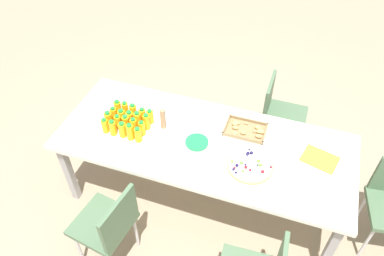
# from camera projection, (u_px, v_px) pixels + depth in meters

# --- Properties ---
(ground_plane) EXTENTS (12.00, 12.00, 0.00)m
(ground_plane) POSITION_uv_depth(u_px,v_px,m) (202.00, 195.00, 3.48)
(ground_plane) COLOR gray
(party_table) EXTENTS (2.36, 0.94, 0.74)m
(party_table) POSITION_uv_depth(u_px,v_px,m) (204.00, 146.00, 3.01)
(party_table) COLOR silver
(party_table) RESTS_ON ground_plane
(chair_far_right) EXTENTS (0.40, 0.40, 0.83)m
(chair_far_right) POSITION_uv_depth(u_px,v_px,m) (279.00, 111.00, 3.58)
(chair_far_right) COLOR #4C6B4C
(chair_far_right) RESTS_ON ground_plane
(chair_near_left) EXTENTS (0.45, 0.45, 0.83)m
(chair_near_left) POSITION_uv_depth(u_px,v_px,m) (109.00, 224.00, 2.70)
(chair_near_left) COLOR #4C6B4C
(chair_near_left) RESTS_ON ground_plane
(juice_bottle_0) EXTENTS (0.05, 0.05, 0.14)m
(juice_bottle_0) POSITION_uv_depth(u_px,v_px,m) (105.00, 126.00, 3.00)
(juice_bottle_0) COLOR #F9AD14
(juice_bottle_0) RESTS_ON party_table
(juice_bottle_1) EXTENTS (0.06, 0.06, 0.14)m
(juice_bottle_1) POSITION_uv_depth(u_px,v_px,m) (113.00, 128.00, 2.97)
(juice_bottle_1) COLOR #FAAA14
(juice_bottle_1) RESTS_ON party_table
(juice_bottle_2) EXTENTS (0.06, 0.06, 0.14)m
(juice_bottle_2) POSITION_uv_depth(u_px,v_px,m) (122.00, 130.00, 2.96)
(juice_bottle_2) COLOR #FAAB14
(juice_bottle_2) RESTS_ON party_table
(juice_bottle_3) EXTENTS (0.06, 0.06, 0.15)m
(juice_bottle_3) POSITION_uv_depth(u_px,v_px,m) (130.00, 132.00, 2.94)
(juice_bottle_3) COLOR #FAAF14
(juice_bottle_3) RESTS_ON party_table
(juice_bottle_4) EXTENTS (0.06, 0.06, 0.13)m
(juice_bottle_4) POSITION_uv_depth(u_px,v_px,m) (138.00, 135.00, 2.93)
(juice_bottle_4) COLOR #FAAC14
(juice_bottle_4) RESTS_ON party_table
(juice_bottle_5) EXTENTS (0.06, 0.06, 0.15)m
(juice_bottle_5) POSITION_uv_depth(u_px,v_px,m) (109.00, 119.00, 3.04)
(juice_bottle_5) COLOR #FAAC14
(juice_bottle_5) RESTS_ON party_table
(juice_bottle_6) EXTENTS (0.05, 0.05, 0.13)m
(juice_bottle_6) POSITION_uv_depth(u_px,v_px,m) (118.00, 122.00, 3.03)
(juice_bottle_6) COLOR #F9AF14
(juice_bottle_6) RESTS_ON party_table
(juice_bottle_7) EXTENTS (0.06, 0.06, 0.15)m
(juice_bottle_7) POSITION_uv_depth(u_px,v_px,m) (126.00, 123.00, 3.01)
(juice_bottle_7) COLOR #F9AC14
(juice_bottle_7) RESTS_ON party_table
(juice_bottle_8) EXTENTS (0.06, 0.06, 0.14)m
(juice_bottle_8) POSITION_uv_depth(u_px,v_px,m) (134.00, 126.00, 2.99)
(juice_bottle_8) COLOR #F9B014
(juice_bottle_8) RESTS_ON party_table
(juice_bottle_9) EXTENTS (0.05, 0.05, 0.14)m
(juice_bottle_9) POSITION_uv_depth(u_px,v_px,m) (142.00, 128.00, 2.97)
(juice_bottle_9) COLOR #F9AB14
(juice_bottle_9) RESTS_ON party_table
(juice_bottle_10) EXTENTS (0.05, 0.05, 0.13)m
(juice_bottle_10) POSITION_uv_depth(u_px,v_px,m) (114.00, 114.00, 3.10)
(juice_bottle_10) COLOR #F8AB14
(juice_bottle_10) RESTS_ON party_table
(juice_bottle_11) EXTENTS (0.06, 0.06, 0.13)m
(juice_bottle_11) POSITION_uv_depth(u_px,v_px,m) (122.00, 116.00, 3.08)
(juice_bottle_11) COLOR #F9AC14
(juice_bottle_11) RESTS_ON party_table
(juice_bottle_12) EXTENTS (0.06, 0.06, 0.14)m
(juice_bottle_12) POSITION_uv_depth(u_px,v_px,m) (130.00, 118.00, 3.06)
(juice_bottle_12) COLOR #F8AB14
(juice_bottle_12) RESTS_ON party_table
(juice_bottle_13) EXTENTS (0.06, 0.06, 0.15)m
(juice_bottle_13) POSITION_uv_depth(u_px,v_px,m) (138.00, 120.00, 3.04)
(juice_bottle_13) COLOR #F9AC14
(juice_bottle_13) RESTS_ON party_table
(juice_bottle_14) EXTENTS (0.06, 0.06, 0.15)m
(juice_bottle_14) POSITION_uv_depth(u_px,v_px,m) (147.00, 122.00, 3.02)
(juice_bottle_14) COLOR #F9AB14
(juice_bottle_14) RESTS_ON party_table
(juice_bottle_15) EXTENTS (0.06, 0.06, 0.15)m
(juice_bottle_15) POSITION_uv_depth(u_px,v_px,m) (118.00, 108.00, 3.14)
(juice_bottle_15) COLOR #F9AC14
(juice_bottle_15) RESTS_ON party_table
(juice_bottle_16) EXTENTS (0.06, 0.06, 0.15)m
(juice_bottle_16) POSITION_uv_depth(u_px,v_px,m) (125.00, 109.00, 3.13)
(juice_bottle_16) COLOR #FAAF14
(juice_bottle_16) RESTS_ON party_table
(juice_bottle_17) EXTENTS (0.06, 0.06, 0.15)m
(juice_bottle_17) POSITION_uv_depth(u_px,v_px,m) (133.00, 112.00, 3.11)
(juice_bottle_17) COLOR #FAAF14
(juice_bottle_17) RESTS_ON party_table
(juice_bottle_18) EXTENTS (0.06, 0.06, 0.13)m
(juice_bottle_18) POSITION_uv_depth(u_px,v_px,m) (142.00, 115.00, 3.09)
(juice_bottle_18) COLOR #FAAF14
(juice_bottle_18) RESTS_ON party_table
(juice_bottle_19) EXTENTS (0.06, 0.06, 0.13)m
(juice_bottle_19) POSITION_uv_depth(u_px,v_px,m) (150.00, 117.00, 3.08)
(juice_bottle_19) COLOR #F9AC14
(juice_bottle_19) RESTS_ON party_table
(fruit_pizza) EXTENTS (0.35, 0.35, 0.05)m
(fruit_pizza) POSITION_uv_depth(u_px,v_px,m) (250.00, 165.00, 2.77)
(fruit_pizza) COLOR tan
(fruit_pizza) RESTS_ON party_table
(snack_tray) EXTENTS (0.34, 0.23, 0.04)m
(snack_tray) POSITION_uv_depth(u_px,v_px,m) (247.00, 130.00, 3.03)
(snack_tray) COLOR olive
(snack_tray) RESTS_ON party_table
(plate_stack) EXTENTS (0.18, 0.18, 0.02)m
(plate_stack) POSITION_uv_depth(u_px,v_px,m) (197.00, 142.00, 2.94)
(plate_stack) COLOR #1E8C4C
(plate_stack) RESTS_ON party_table
(napkin_stack) EXTENTS (0.15, 0.15, 0.01)m
(napkin_stack) POSITION_uv_depth(u_px,v_px,m) (160.00, 106.00, 3.26)
(napkin_stack) COLOR white
(napkin_stack) RESTS_ON party_table
(cardboard_tube) EXTENTS (0.04, 0.04, 0.19)m
(cardboard_tube) POSITION_uv_depth(u_px,v_px,m) (163.00, 119.00, 3.01)
(cardboard_tube) COLOR #9E7A56
(cardboard_tube) RESTS_ON party_table
(paper_folder) EXTENTS (0.30, 0.26, 0.01)m
(paper_folder) POSITION_uv_depth(u_px,v_px,m) (320.00, 159.00, 2.83)
(paper_folder) COLOR yellow
(paper_folder) RESTS_ON party_table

